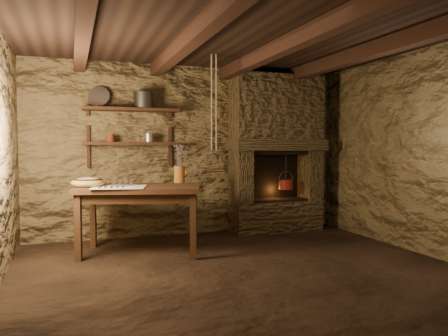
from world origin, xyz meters
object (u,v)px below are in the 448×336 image
object	(u,v)px
work_table	(140,217)
red_pot	(286,184)
iron_stockpot	(144,101)
wooden_bowl	(88,183)
stoneware_jug	(180,166)

from	to	relation	value
work_table	red_pot	world-z (taller)	red_pot
iron_stockpot	red_pot	xyz separation A→B (m)	(2.08, -0.12, -1.16)
wooden_bowl	iron_stockpot	size ratio (longest dim) A/B	1.45
stoneware_jug	red_pot	xyz separation A→B (m)	(1.71, 0.37, -0.31)
stoneware_jug	wooden_bowl	distance (m)	1.16
red_pot	iron_stockpot	bearing A→B (deg)	176.69
work_table	wooden_bowl	distance (m)	0.72
wooden_bowl	red_pot	world-z (taller)	red_pot
iron_stockpot	work_table	bearing A→B (deg)	-103.00
wooden_bowl	iron_stockpot	xyz separation A→B (m)	(0.76, 0.69, 1.02)
wooden_bowl	work_table	bearing A→B (deg)	-8.18
wooden_bowl	red_pot	xyz separation A→B (m)	(2.83, 0.57, -0.14)
work_table	red_pot	size ratio (longest dim) A/B	2.91
work_table	iron_stockpot	xyz separation A→B (m)	(0.18, 0.77, 1.44)
work_table	wooden_bowl	xyz separation A→B (m)	(-0.58, 0.08, 0.41)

